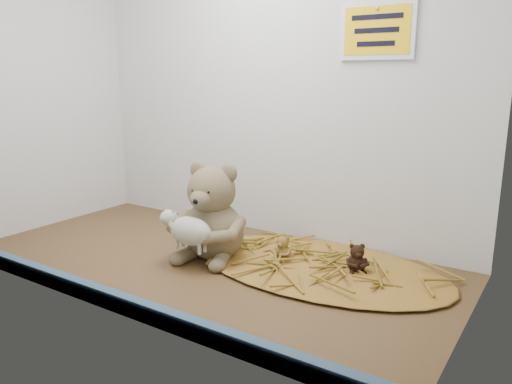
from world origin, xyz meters
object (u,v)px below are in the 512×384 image
Objects in this scene: mini_teddy_tan at (283,246)px; mini_teddy_brown at (357,256)px; toy_lamb at (190,231)px; main_teddy at (213,211)px.

mini_teddy_tan is 0.95× the size of mini_teddy_brown.
toy_lamb reaches higher than mini_teddy_brown.
toy_lamb reaches higher than mini_teddy_tan.
toy_lamb is at bearing 173.83° from mini_teddy_brown.
mini_teddy_brown is (17.80, 2.94, 0.17)cm from mini_teddy_tan.
main_teddy is at bearing 90.00° from toy_lamb.
toy_lamb is 2.37× the size of mini_teddy_tan.
mini_teddy_tan is at bearing 10.04° from main_teddy.
mini_teddy_brown is (34.54, 17.41, -4.63)cm from toy_lamb.
toy_lamb is 22.64cm from mini_teddy_tan.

